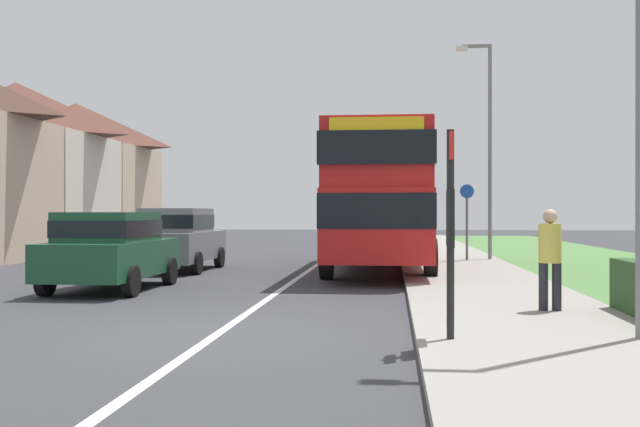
{
  "coord_description": "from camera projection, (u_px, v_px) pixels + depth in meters",
  "views": [
    {
      "loc": [
        2.31,
        -9.18,
        1.61
      ],
      "look_at": [
        0.79,
        6.04,
        1.6
      ],
      "focal_mm": 40.54,
      "sensor_mm": 36.0,
      "label": 1
    }
  ],
  "objects": [
    {
      "name": "ground_plane",
      "position": [
        213.0,
        337.0,
        9.36
      ],
      "size": [
        120.0,
        120.0,
        0.0
      ],
      "primitive_type": "plane",
      "color": "#38383D"
    },
    {
      "name": "lane_marking_centre",
      "position": [
        295.0,
        280.0,
        17.32
      ],
      "size": [
        0.14,
        60.0,
        0.01
      ],
      "primitive_type": "cube",
      "color": "silver",
      "rests_on": "ground_plane"
    },
    {
      "name": "pavement_near_side",
      "position": [
        484.0,
        288.0,
        14.92
      ],
      "size": [
        3.2,
        68.0,
        0.12
      ],
      "primitive_type": "cube",
      "color": "gray",
      "rests_on": "ground_plane"
    },
    {
      "name": "double_decker_bus",
      "position": [
        380.0,
        194.0,
        20.08
      ],
      "size": [
        2.8,
        9.87,
        3.7
      ],
      "color": "red",
      "rests_on": "ground_plane"
    },
    {
      "name": "parked_car_dark_green",
      "position": [
        111.0,
        247.0,
        15.0
      ],
      "size": [
        1.91,
        3.9,
        1.63
      ],
      "color": "#19472D",
      "rests_on": "ground_plane"
    },
    {
      "name": "parked_car_grey",
      "position": [
        178.0,
        237.0,
        20.08
      ],
      "size": [
        1.89,
        4.05,
        1.74
      ],
      "color": "slate",
      "rests_on": "ground_plane"
    },
    {
      "name": "pedestrian_at_stop",
      "position": [
        550.0,
        255.0,
        11.01
      ],
      "size": [
        0.34,
        0.34,
        1.67
      ],
      "color": "#23232D",
      "rests_on": "ground_plane"
    },
    {
      "name": "bus_stop_sign",
      "position": [
        450.0,
        219.0,
        8.55
      ],
      "size": [
        0.09,
        0.52,
        2.6
      ],
      "color": "black",
      "rests_on": "ground_plane"
    },
    {
      "name": "cycle_route_sign",
      "position": [
        467.0,
        219.0,
        22.89
      ],
      "size": [
        0.44,
        0.08,
        2.52
      ],
      "color": "slate",
      "rests_on": "ground_plane"
    },
    {
      "name": "street_lamp_mid",
      "position": [
        487.0,
        137.0,
        23.36
      ],
      "size": [
        1.14,
        0.2,
        7.07
      ],
      "color": "slate",
      "rests_on": "ground_plane"
    },
    {
      "name": "house_terrace_far_side",
      "position": [
        16.0,
        167.0,
        29.48
      ],
      "size": [
        6.84,
        16.77,
        6.96
      ],
      "color": "#C1A88E",
      "rests_on": "ground_plane"
    }
  ]
}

